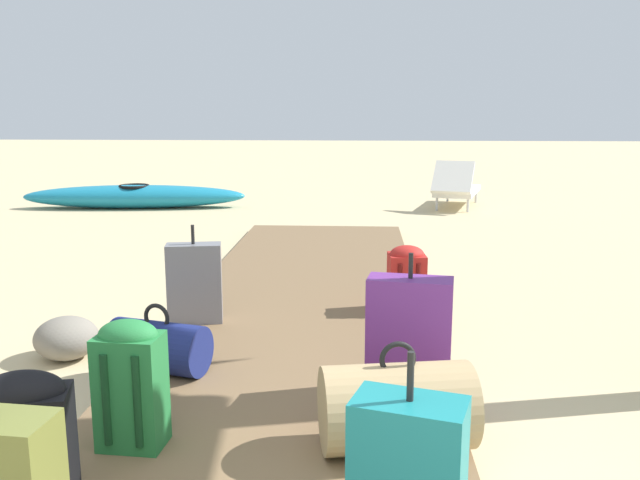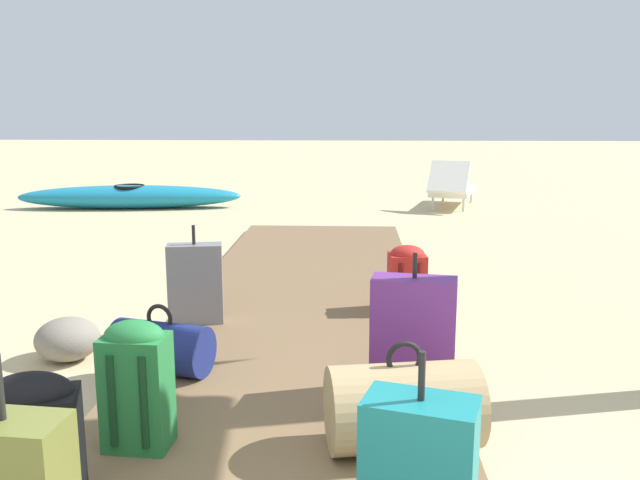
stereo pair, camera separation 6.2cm
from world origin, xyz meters
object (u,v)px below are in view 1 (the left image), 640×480
Objects in this scene: suitcase_purple at (409,336)px; lounge_chair at (456,188)px; duffel_bag_navy at (158,347)px; backpack_green at (130,381)px; backpack_red at (407,276)px; suitcase_teal at (408,476)px; suitcase_grey at (195,283)px; duffel_bag_tan at (397,407)px; backpack_black at (26,436)px; kayak at (135,196)px.

suitcase_purple is 0.46× the size of lounge_chair.
duffel_bag_navy is 0.89m from backpack_green.
backpack_red is 0.84× the size of backpack_green.
suitcase_purple reaches higher than lounge_chair.
suitcase_teal is at bearing -98.99° from lounge_chair.
suitcase_teal is at bearing -61.37° from suitcase_grey.
duffel_bag_tan is at bearing -99.75° from lounge_chair.
backpack_red is 0.69× the size of suitcase_teal.
backpack_green is (-1.37, -2.18, 0.05)m from backpack_red.
lounge_chair is (2.81, 8.57, -0.03)m from backpack_black.
duffel_bag_navy is 0.87× the size of suitcase_teal.
backpack_black is at bearing -160.31° from duffel_bag_tan.
kayak is at bearing 112.33° from suitcase_grey.
suitcase_teal is at bearing -48.91° from duffel_bag_navy.
suitcase_grey reaches higher than backpack_red.
suitcase_grey is 0.20× the size of kayak.
suitcase_grey is 0.98× the size of suitcase_teal.
backpack_black is 8.59m from kayak.
backpack_black is 0.53m from backpack_green.
duffel_bag_navy is at bearing 99.42° from backpack_green.
suitcase_purple is at bearing -8.68° from duffel_bag_navy.
duffel_bag_navy is (-1.33, 0.82, -0.05)m from duffel_bag_tan.
backpack_black is at bearing -143.72° from suitcase_purple.
duffel_bag_tan is 1.46× the size of backpack_red.
suitcase_teal is (-0.19, -2.83, 0.02)m from backpack_red.
kayak is (-2.47, 6.92, -0.04)m from duffel_bag_navy.
backpack_red is 2.57m from backpack_green.
suitcase_grey reaches higher than backpack_green.
backpack_black is at bearing -94.34° from duffel_bag_navy.
backpack_black is 0.32× the size of lounge_chair.
kayak is at bearing 106.03° from backpack_black.
duffel_bag_tan is 8.63m from kayak.
backpack_black is (-1.43, -0.51, 0.08)m from duffel_bag_tan.
suitcase_purple is at bearing -93.44° from backpack_red.
lounge_chair reaches higher than backpack_black.
duffel_bag_tan is 0.44× the size of lounge_chair.
backpack_red is at bearing 57.85° from backpack_green.
kayak is (-2.62, 7.79, -0.20)m from backpack_green.
suitcase_purple is 1.45m from duffel_bag_navy.
backpack_red is 0.70× the size of suitcase_grey.
backpack_green is 0.16× the size of kayak.
duffel_bag_tan is 2.14m from backpack_red.
backpack_red is 2.83m from suitcase_teal.
suitcase_teal is (1.18, -0.65, -0.04)m from backpack_green.
backpack_green is (-1.28, -0.65, -0.01)m from suitcase_purple.
backpack_red is 2.00m from duffel_bag_navy.
lounge_chair is 0.46× the size of kayak.
backpack_green reaches higher than backpack_black.
suitcase_grey is at bearing 87.67° from backpack_black.
lounge_chair is (2.57, 8.11, -0.06)m from backpack_green.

